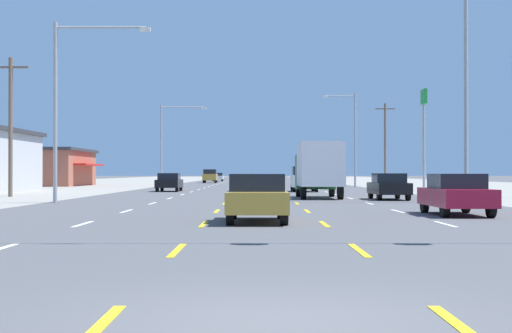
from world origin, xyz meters
TOP-DOWN VIEW (x-y plane):
  - ground_plane at (0.00, 66.00)m, footprint 572.00×572.00m
  - lot_apron_left at (-24.75, 66.00)m, footprint 28.00×440.00m
  - lane_markings at (0.00, 104.50)m, footprint 10.64×227.60m
  - signal_span_wire at (0.23, 8.20)m, footprint 26.75×0.52m
  - sedan_center_turn_nearest at (-0.20, 15.61)m, footprint 1.80×4.50m
  - sedan_far_right_near at (6.82, 19.36)m, footprint 1.80×4.50m
  - sedan_far_right_mid at (7.14, 34.93)m, footprint 1.80×4.50m
  - box_truck_inner_right_midfar at (3.44, 37.24)m, footprint 2.40×7.20m
  - suv_inner_right_far at (3.56, 53.01)m, footprint 1.98×4.90m
  - sedan_far_left_farther at (-7.15, 53.64)m, footprint 1.80×4.50m
  - suv_far_left_farthest at (-6.98, 105.43)m, footprint 1.98×4.90m
  - sedan_far_left_distant_a at (-6.95, 127.95)m, footprint 1.80×4.50m
  - storefront_left_row_2 at (-25.88, 80.82)m, footprint 13.27×14.60m
  - pole_sign_right_row_2 at (14.03, 57.53)m, footprint 0.24×1.61m
  - streetlight_left_row_0 at (-9.59, 30.22)m, footprint 4.80×0.26m
  - streetlight_right_row_0 at (9.66, 30.22)m, footprint 4.93×0.26m
  - streetlight_left_row_1 at (-9.57, 72.78)m, footprint 4.84×0.26m
  - streetlight_right_row_1 at (9.83, 72.78)m, footprint 3.50×0.26m
  - utility_pole_left_row_0 at (-15.47, 39.98)m, footprint 2.20×0.26m
  - utility_pole_right_row_1 at (14.08, 77.47)m, footprint 2.20×0.26m

SIDE VIEW (x-z plane):
  - ground_plane at x=0.00m, z-range 0.00..0.00m
  - lot_apron_left at x=-24.75m, z-range 0.00..0.01m
  - lane_markings at x=0.00m, z-range 0.00..0.01m
  - sedan_center_turn_nearest at x=-0.20m, z-range 0.03..1.49m
  - sedan_far_right_near at x=6.82m, z-range 0.03..1.49m
  - sedan_far_right_mid at x=7.14m, z-range 0.03..1.49m
  - sedan_far_left_farther at x=-7.15m, z-range 0.03..1.49m
  - sedan_far_left_distant_a at x=-6.95m, z-range 0.03..1.49m
  - suv_inner_right_far at x=3.56m, z-range 0.04..2.02m
  - suv_far_left_farthest at x=-6.98m, z-range 0.04..2.02m
  - box_truck_inner_right_midfar at x=3.44m, z-range 0.22..3.45m
  - storefront_left_row_2 at x=-25.88m, z-range 0.02..4.26m
  - utility_pole_left_row_0 at x=-15.47m, z-range 0.19..8.84m
  - utility_pole_right_row_1 at x=14.08m, z-range 0.19..9.36m
  - signal_span_wire at x=0.23m, z-range 0.58..9.59m
  - streetlight_left_row_1 at x=-9.57m, z-range 0.83..9.44m
  - streetlight_left_row_0 at x=-9.59m, z-range 0.83..9.77m
  - streetlight_right_row_1 at x=9.83m, z-range 0.70..10.49m
  - pole_sign_right_row_2 at x=14.03m, z-range 1.86..10.44m
  - streetlight_right_row_0 at x=9.66m, z-range 0.89..11.89m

